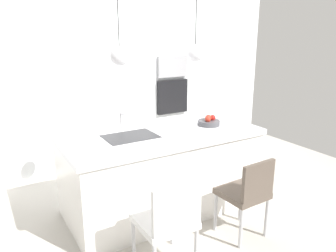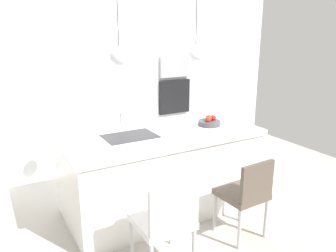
{
  "view_description": "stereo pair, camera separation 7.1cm",
  "coord_description": "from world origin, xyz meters",
  "px_view_note": "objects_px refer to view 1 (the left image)",
  "views": [
    {
      "loc": [
        -1.76,
        -3.13,
        2.03
      ],
      "look_at": [
        0.1,
        0.0,
        1.0
      ],
      "focal_mm": 35.77,
      "sensor_mm": 36.0,
      "label": 1
    },
    {
      "loc": [
        -1.7,
        -3.17,
        2.03
      ],
      "look_at": [
        0.1,
        0.0,
        1.0
      ],
      "focal_mm": 35.77,
      "sensor_mm": 36.0,
      "label": 2
    }
  ],
  "objects_px": {
    "oven": "(172,97)",
    "chair_near": "(168,219)",
    "microwave": "(172,66)",
    "chair_middle": "(247,192)",
    "fruit_bowl": "(209,121)"
  },
  "relations": [
    {
      "from": "microwave",
      "to": "chair_middle",
      "type": "relative_size",
      "value": 0.63
    },
    {
      "from": "microwave",
      "to": "chair_middle",
      "type": "distance_m",
      "value": 2.79
    },
    {
      "from": "oven",
      "to": "chair_middle",
      "type": "relative_size",
      "value": 0.66
    },
    {
      "from": "microwave",
      "to": "oven",
      "type": "bearing_deg",
      "value": 0.0
    },
    {
      "from": "fruit_bowl",
      "to": "microwave",
      "type": "height_order",
      "value": "microwave"
    },
    {
      "from": "fruit_bowl",
      "to": "oven",
      "type": "distance_m",
      "value": 1.72
    },
    {
      "from": "chair_near",
      "to": "oven",
      "type": "bearing_deg",
      "value": 58.01
    },
    {
      "from": "fruit_bowl",
      "to": "chair_near",
      "type": "bearing_deg",
      "value": -141.03
    },
    {
      "from": "oven",
      "to": "chair_middle",
      "type": "bearing_deg",
      "value": -104.79
    },
    {
      "from": "oven",
      "to": "chair_middle",
      "type": "distance_m",
      "value": 2.65
    },
    {
      "from": "microwave",
      "to": "chair_middle",
      "type": "xyz_separation_m",
      "value": [
        -0.67,
        -2.52,
        -0.98
      ]
    },
    {
      "from": "microwave",
      "to": "fruit_bowl",
      "type": "bearing_deg",
      "value": -106.5
    },
    {
      "from": "fruit_bowl",
      "to": "chair_middle",
      "type": "distance_m",
      "value": 1.02
    },
    {
      "from": "fruit_bowl",
      "to": "oven",
      "type": "height_order",
      "value": "oven"
    },
    {
      "from": "oven",
      "to": "chair_near",
      "type": "height_order",
      "value": "oven"
    }
  ]
}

